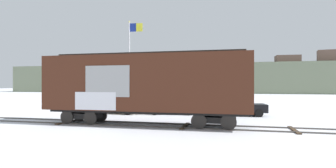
# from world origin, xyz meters

# --- Properties ---
(ground_plane) EXTENTS (260.00, 260.00, 0.00)m
(ground_plane) POSITION_xyz_m (0.00, 0.00, 0.00)
(ground_plane) COLOR silver
(track) EXTENTS (60.01, 2.88, 0.08)m
(track) POSITION_xyz_m (-0.35, 0.00, 0.04)
(track) COLOR #4C4742
(track) RESTS_ON ground_plane
(freight_car) EXTENTS (13.14, 3.08, 4.70)m
(freight_car) POSITION_xyz_m (-0.63, -0.00, 2.65)
(freight_car) COLOR #472316
(freight_car) RESTS_ON ground_plane
(flagpole) EXTENTS (1.49, 0.27, 9.19)m
(flagpole) POSITION_xyz_m (-5.33, 9.53, 5.83)
(flagpole) COLOR silver
(flagpole) RESTS_ON ground_plane
(hillside) EXTENTS (134.58, 28.47, 13.15)m
(hillside) POSITION_xyz_m (-0.02, 72.53, 4.32)
(hillside) COLOR slate
(hillside) RESTS_ON ground_plane
(parked_car_tan) EXTENTS (4.39, 2.20, 1.73)m
(parked_car_tan) POSITION_xyz_m (-5.31, 5.91, 0.88)
(parked_car_tan) COLOR #9E8966
(parked_car_tan) RESTS_ON ground_plane
(parked_car_white) EXTENTS (4.49, 2.46, 1.54)m
(parked_car_white) POSITION_xyz_m (-0.40, 6.49, 0.78)
(parked_car_white) COLOR silver
(parked_car_white) RESTS_ON ground_plane
(parked_car_black) EXTENTS (4.70, 2.35, 1.72)m
(parked_car_black) POSITION_xyz_m (5.20, 6.65, 0.86)
(parked_car_black) COLOR black
(parked_car_black) RESTS_ON ground_plane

